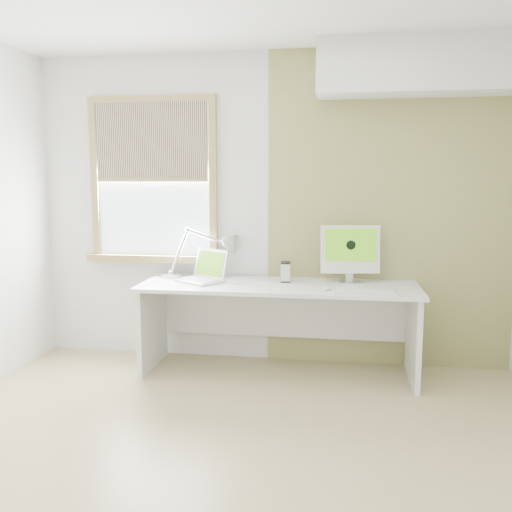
% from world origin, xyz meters
% --- Properties ---
extents(room, '(4.04, 3.54, 2.64)m').
position_xyz_m(room, '(0.00, 0.00, 1.30)').
color(room, tan).
rests_on(room, ground).
extents(accent_wall, '(2.00, 0.02, 2.60)m').
position_xyz_m(accent_wall, '(1.00, 1.74, 1.30)').
color(accent_wall, '#8B894F').
rests_on(accent_wall, room).
extents(soffit, '(1.60, 0.40, 0.42)m').
position_xyz_m(soffit, '(1.20, 1.57, 2.40)').
color(soffit, white).
rests_on(soffit, room).
extents(window, '(1.20, 0.14, 1.42)m').
position_xyz_m(window, '(-1.00, 1.71, 1.54)').
color(window, '#9C814A').
rests_on(window, room).
extents(desk, '(2.20, 0.70, 0.73)m').
position_xyz_m(desk, '(0.13, 1.44, 0.53)').
color(desk, white).
rests_on(desk, room).
extents(desk_lamp, '(0.77, 0.34, 0.43)m').
position_xyz_m(desk_lamp, '(-0.40, 1.64, 0.95)').
color(desk_lamp, silver).
rests_on(desk_lamp, desk).
extents(laptop, '(0.47, 0.45, 0.26)m').
position_xyz_m(laptop, '(-0.49, 1.43, 0.79)').
color(laptop, silver).
rests_on(laptop, desk).
extents(phone_dock, '(0.08, 0.08, 0.14)m').
position_xyz_m(phone_dock, '(0.18, 1.50, 0.77)').
color(phone_dock, silver).
rests_on(phone_dock, desk).
extents(external_drive, '(0.08, 0.13, 0.16)m').
position_xyz_m(external_drive, '(0.17, 1.52, 0.81)').
color(external_drive, silver).
rests_on(external_drive, desk).
extents(imac, '(0.48, 0.19, 0.46)m').
position_xyz_m(imac, '(0.69, 1.55, 0.99)').
color(imac, silver).
rests_on(imac, desk).
extents(keyboard, '(0.46, 0.14, 0.02)m').
position_xyz_m(keyboard, '(0.79, 1.14, 0.74)').
color(keyboard, white).
rests_on(keyboard, desk).
extents(mouse, '(0.06, 0.10, 0.03)m').
position_xyz_m(mouse, '(0.51, 1.23, 0.74)').
color(mouse, white).
rests_on(mouse, desk).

